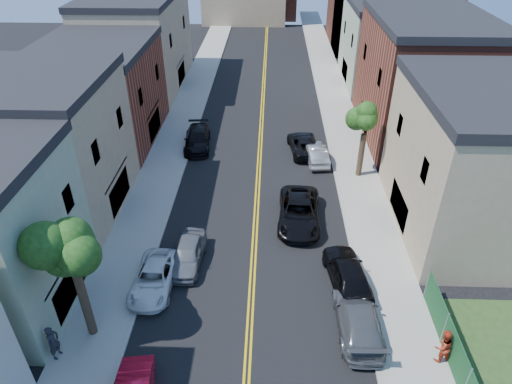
# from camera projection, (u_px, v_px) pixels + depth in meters

# --- Properties ---
(sidewalk_left) EXTENTS (3.20, 100.00, 0.15)m
(sidewalk_left) POSITION_uv_depth(u_px,v_px,m) (182.00, 120.00, 44.82)
(sidewalk_left) COLOR gray
(sidewalk_left) RESTS_ON ground
(sidewalk_right) EXTENTS (3.20, 100.00, 0.15)m
(sidewalk_right) POSITION_uv_depth(u_px,v_px,m) (342.00, 122.00, 44.36)
(sidewalk_right) COLOR gray
(sidewalk_right) RESTS_ON ground
(curb_left) EXTENTS (0.30, 100.00, 0.15)m
(curb_left) POSITION_uv_depth(u_px,v_px,m) (199.00, 120.00, 44.77)
(curb_left) COLOR gray
(curb_left) RESTS_ON ground
(curb_right) EXTENTS (0.30, 100.00, 0.15)m
(curb_right) POSITION_uv_depth(u_px,v_px,m) (324.00, 122.00, 44.41)
(curb_right) COLOR gray
(curb_right) RESTS_ON ground
(bldg_left_tan_near) EXTENTS (9.00, 10.00, 9.00)m
(bldg_left_tan_near) POSITION_uv_depth(u_px,v_px,m) (45.00, 151.00, 30.03)
(bldg_left_tan_near) COLOR #998466
(bldg_left_tan_near) RESTS_ON ground
(bldg_left_brick) EXTENTS (9.00, 12.00, 8.00)m
(bldg_left_brick) POSITION_uv_depth(u_px,v_px,m) (100.00, 96.00, 39.50)
(bldg_left_brick) COLOR brown
(bldg_left_brick) RESTS_ON ground
(bldg_left_tan_far) EXTENTS (9.00, 16.00, 9.50)m
(bldg_left_tan_far) POSITION_uv_depth(u_px,v_px,m) (139.00, 44.00, 50.79)
(bldg_left_tan_far) COLOR #998466
(bldg_left_tan_far) RESTS_ON ground
(bldg_right_tan) EXTENTS (9.00, 12.00, 9.00)m
(bldg_right_tan) POSITION_uv_depth(u_px,v_px,m) (480.00, 166.00, 28.38)
(bldg_right_tan) COLOR #998466
(bldg_right_tan) RESTS_ON ground
(bldg_right_brick) EXTENTS (9.00, 14.00, 10.00)m
(bldg_right_brick) POSITION_uv_depth(u_px,v_px,m) (421.00, 81.00, 39.81)
(bldg_right_brick) COLOR brown
(bldg_right_brick) RESTS_ON ground
(bldg_right_palegrn) EXTENTS (9.00, 12.00, 8.50)m
(bldg_right_palegrn) POSITION_uv_depth(u_px,v_px,m) (387.00, 46.00, 51.93)
(bldg_right_palegrn) COLOR gray
(bldg_right_palegrn) RESTS_ON ground
(tree_left_mid) EXTENTS (5.20, 5.20, 9.29)m
(tree_left_mid) POSITION_uv_depth(u_px,v_px,m) (65.00, 231.00, 19.52)
(tree_left_mid) COLOR #332919
(tree_left_mid) RESTS_ON sidewalk_left
(tree_right_far) EXTENTS (4.40, 4.40, 8.03)m
(tree_right_far) POSITION_uv_depth(u_px,v_px,m) (368.00, 108.00, 32.89)
(tree_right_far) COLOR #332919
(tree_right_far) RESTS_ON sidewalk_right
(white_pickup) EXTENTS (2.26, 4.75, 1.31)m
(white_pickup) POSITION_uv_depth(u_px,v_px,m) (154.00, 278.00, 25.53)
(white_pickup) COLOR silver
(white_pickup) RESTS_ON ground
(grey_car_left) EXTENTS (2.04, 4.49, 1.49)m
(grey_car_left) POSITION_uv_depth(u_px,v_px,m) (188.00, 254.00, 27.12)
(grey_car_left) COLOR slate
(grey_car_left) RESTS_ON ground
(black_car_left) EXTENTS (2.58, 5.43, 1.53)m
(black_car_left) POSITION_uv_depth(u_px,v_px,m) (197.00, 139.00, 39.80)
(black_car_left) COLOR black
(black_car_left) RESTS_ON ground
(grey_car_right) EXTENTS (2.21, 5.35, 1.55)m
(grey_car_right) POSITION_uv_depth(u_px,v_px,m) (358.00, 318.00, 22.97)
(grey_car_right) COLOR #4E5155
(grey_car_right) RESTS_ON ground
(black_car_right) EXTENTS (2.66, 5.20, 1.70)m
(black_car_right) POSITION_uv_depth(u_px,v_px,m) (348.00, 273.00, 25.62)
(black_car_right) COLOR black
(black_car_right) RESTS_ON ground
(silver_car_right) EXTENTS (2.05, 4.56, 1.45)m
(silver_car_right) POSITION_uv_depth(u_px,v_px,m) (316.00, 153.00, 37.71)
(silver_car_right) COLOR #9C9EA3
(silver_car_right) RESTS_ON ground
(dark_car_right_far) EXTENTS (3.04, 5.40, 1.42)m
(dark_car_right_far) POSITION_uv_depth(u_px,v_px,m) (304.00, 144.00, 39.12)
(dark_car_right_far) COLOR black
(dark_car_right_far) RESTS_ON ground
(black_suv_lane) EXTENTS (3.03, 6.05, 1.65)m
(black_suv_lane) POSITION_uv_depth(u_px,v_px,m) (299.00, 212.00, 30.55)
(black_suv_lane) COLOR black
(black_suv_lane) RESTS_ON ground
(pedestrian_left) EXTENTS (0.61, 0.79, 1.93)m
(pedestrian_left) POSITION_uv_depth(u_px,v_px,m) (54.00, 342.00, 21.31)
(pedestrian_left) COLOR #232229
(pedestrian_left) RESTS_ON sidewalk_left
(pedestrian_right) EXTENTS (1.11, 0.99, 1.90)m
(pedestrian_right) POSITION_uv_depth(u_px,v_px,m) (443.00, 346.00, 21.16)
(pedestrian_right) COLOR #B5321B
(pedestrian_right) RESTS_ON sidewalk_right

